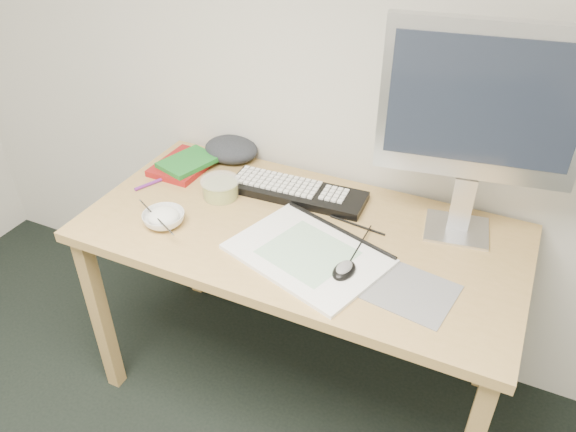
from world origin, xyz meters
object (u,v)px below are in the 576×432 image
object	(u,v)px
sketchpad	(308,254)
monitor	(482,110)
desk	(300,249)
keyboard	(297,192)
rice_bowl	(164,219)

from	to	relation	value
sketchpad	monitor	world-z (taller)	monitor
desk	keyboard	size ratio (longest dim) A/B	2.93
desk	keyboard	distance (m)	0.22
keyboard	monitor	distance (m)	0.67
desk	keyboard	xyz separation A→B (m)	(-0.09, 0.18, 0.10)
desk	rice_bowl	xyz separation A→B (m)	(-0.41, -0.16, 0.10)
keyboard	monitor	xyz separation A→B (m)	(0.54, 0.03, 0.40)
rice_bowl	keyboard	bearing A→B (deg)	46.79
desk	monitor	distance (m)	0.70
desk	keyboard	world-z (taller)	keyboard
desk	sketchpad	xyz separation A→B (m)	(0.07, -0.11, 0.09)
monitor	rice_bowl	world-z (taller)	monitor
keyboard	monitor	world-z (taller)	monitor
keyboard	desk	bearing A→B (deg)	-65.25
sketchpad	keyboard	bearing A→B (deg)	138.00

